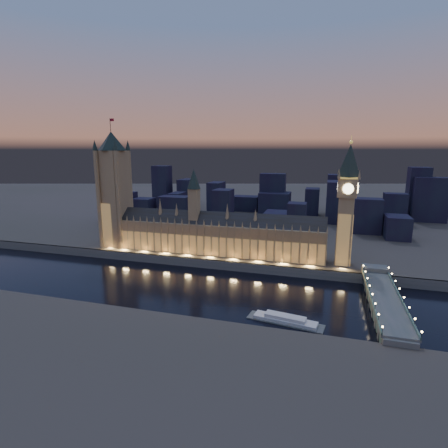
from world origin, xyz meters
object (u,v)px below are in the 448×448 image
(westminster_bridge, at_px, (383,300))
(elizabeth_tower, at_px, (347,195))
(palace_of_westminster, at_px, (214,234))
(river_boat, at_px, (285,320))
(victoria_tower, at_px, (114,184))

(westminster_bridge, bearing_deg, elizabeth_tower, 109.81)
(palace_of_westminster, bearing_deg, westminster_bridge, -25.22)
(westminster_bridge, height_order, river_boat, westminster_bridge)
(victoria_tower, bearing_deg, river_boat, -29.32)
(palace_of_westminster, bearing_deg, elizabeth_tower, 0.09)
(palace_of_westminster, distance_m, victoria_tower, 111.94)
(victoria_tower, bearing_deg, palace_of_westminster, -0.11)
(river_boat, bearing_deg, elizabeth_tower, 70.33)
(westminster_bridge, xyz_separation_m, river_boat, (-60.00, -36.61, -4.43))
(palace_of_westminster, distance_m, river_boat, 130.85)
(palace_of_westminster, height_order, victoria_tower, victoria_tower)
(palace_of_westminster, bearing_deg, victoria_tower, 179.89)
(palace_of_westminster, height_order, river_boat, palace_of_westminster)
(elizabeth_tower, xyz_separation_m, westminster_bridge, (23.55, -65.37, -61.15))
(westminster_bridge, relative_size, river_boat, 2.36)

